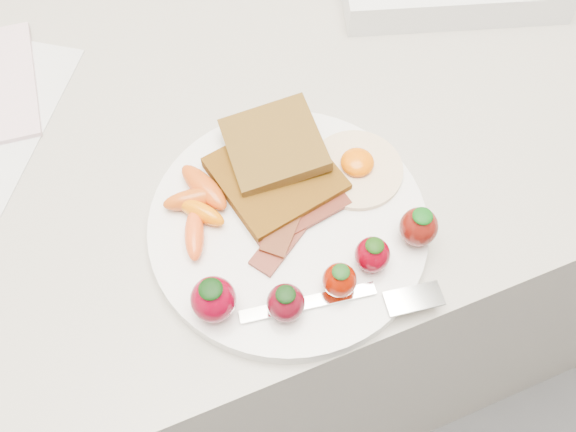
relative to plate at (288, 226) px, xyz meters
name	(u,v)px	position (x,y,z in m)	size (l,w,h in m)	color
counter	(252,276)	(0.00, 0.16, -0.46)	(2.00, 0.60, 0.90)	gray
plate	(288,226)	(0.00, 0.00, 0.00)	(0.27, 0.27, 0.02)	white
toast_lower	(276,175)	(0.01, 0.05, 0.02)	(0.11, 0.11, 0.01)	#371705
toast_upper	(274,145)	(0.02, 0.07, 0.03)	(0.09, 0.09, 0.01)	#4C320F
fried_egg	(356,167)	(0.09, 0.03, 0.01)	(0.12, 0.12, 0.02)	white
bacon_strips	(294,220)	(0.00, 0.00, 0.01)	(0.12, 0.10, 0.01)	#43080C
baby_carrots	(198,205)	(-0.08, 0.04, 0.02)	(0.07, 0.11, 0.02)	#BF4910
strawberries	(316,273)	(0.00, -0.07, 0.03)	(0.24, 0.06, 0.05)	maroon
fork	(356,301)	(0.02, -0.10, 0.01)	(0.18, 0.06, 0.00)	white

